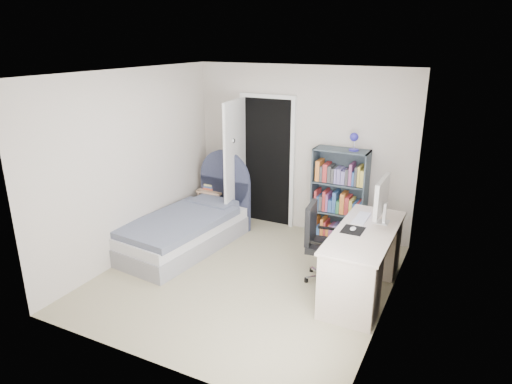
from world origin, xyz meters
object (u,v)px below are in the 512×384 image
at_px(bed, 188,228).
at_px(desk, 363,258).
at_px(office_chair, 320,239).
at_px(floor_lamp, 232,192).
at_px(bookcase, 340,200).
at_px(nightstand, 214,196).

distance_m(bed, desk, 2.56).
height_order(bed, office_chair, bed).
distance_m(floor_lamp, bookcase, 1.66).
bearing_deg(nightstand, bed, -80.06).
distance_m(bed, office_chair, 2.01).
xyz_separation_m(floor_lamp, desk, (2.31, -1.00, -0.16)).
relative_size(floor_lamp, office_chair, 1.48).
bearing_deg(desk, floor_lamp, 156.67).
bearing_deg(floor_lamp, bookcase, 10.06).
bearing_deg(bed, floor_lamp, 74.55).
bearing_deg(bookcase, office_chair, -84.44).
relative_size(bed, nightstand, 3.28).
relative_size(bookcase, office_chair, 1.67).
distance_m(bookcase, office_chair, 1.23).
xyz_separation_m(bed, office_chair, (1.99, -0.07, 0.26)).
bearing_deg(floor_lamp, nightstand, 160.76).
distance_m(bookcase, desk, 1.47).
bearing_deg(office_chair, desk, -6.42).
xyz_separation_m(bookcase, office_chair, (0.12, -1.22, -0.10)).
relative_size(bed, office_chair, 2.14).
height_order(bed, nightstand, bed).
relative_size(nightstand, office_chair, 0.65).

